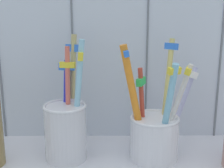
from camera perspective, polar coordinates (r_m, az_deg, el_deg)
tile_wall_back at (r=57.39cm, az=-0.06°, el=10.58°), size 64.00×2.20×45.00cm
toothbrush_cup_left at (r=52.04cm, az=-7.58°, el=-7.29°), size 6.68×8.90×19.10cm
toothbrush_cup_right at (r=52.20cm, az=7.81°, el=-8.07°), size 12.56×8.47×18.65cm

